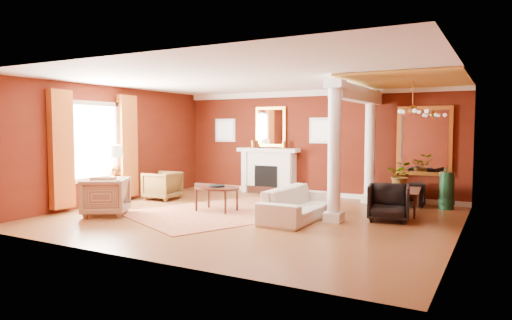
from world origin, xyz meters
The scene contains 27 objects.
ground centered at (0.00, 0.00, 0.00)m, with size 8.00×8.00×0.00m, color brown.
room_shell centered at (0.00, 0.00, 2.02)m, with size 8.04×7.04×2.92m.
fireplace centered at (-1.30, 3.32, 0.65)m, with size 1.85×0.42×1.29m.
overmantel_mirror centered at (-1.30, 3.45, 1.90)m, with size 0.95×0.07×1.15m.
flank_window_left centered at (-2.85, 3.46, 1.80)m, with size 0.70×0.07×0.70m.
flank_window_right centered at (0.25, 3.46, 1.80)m, with size 0.70×0.07×0.70m.
left_window centered at (-3.89, -0.60, 1.42)m, with size 0.21×2.55×2.60m.
column_front centered at (1.70, 0.30, 1.43)m, with size 0.36×0.36×2.80m.
column_back centered at (1.70, 3.00, 1.43)m, with size 0.36×0.36×2.80m.
header_beam centered at (1.70, 1.90, 2.62)m, with size 0.30×3.20×0.32m, color white.
amber_ceiling centered at (2.85, 1.75, 2.87)m, with size 2.30×3.40×0.04m, color gold.
dining_mirror centered at (2.90, 3.45, 1.55)m, with size 1.30×0.07×1.70m.
chandelier centered at (2.90, 1.80, 2.25)m, with size 0.60×0.62×0.75m.
crown_trim centered at (0.00, 3.46, 2.82)m, with size 8.00×0.08×0.16m, color white.
base_trim centered at (0.00, 3.46, 0.06)m, with size 8.00×0.08×0.12m, color white.
rug centered at (-0.80, 0.09, 0.01)m, with size 2.87×3.83×0.02m, color maroon.
sofa centered at (0.97, 0.24, 0.43)m, with size 2.22×0.65×0.87m, color white.
armchair_leopard centered at (-3.19, 0.91, 0.40)m, with size 0.79×0.74×0.81m, color black.
armchair_stripe centered at (-2.81, -1.38, 0.45)m, with size 0.87×0.82×0.90m, color tan.
coffee_table centered at (-0.99, 0.17, 0.51)m, with size 1.10×1.10×0.55m.
coffee_book centered at (-1.05, 0.21, 0.65)m, with size 0.14×0.02×0.20m, color black.
side_table centered at (-3.50, -0.43, 0.98)m, with size 0.58×0.58×1.46m.
dining_table centered at (2.68, 2.01, 0.41)m, with size 1.47×0.52×0.82m, color black.
dining_chair_near centered at (2.62, 0.96, 0.41)m, with size 0.79×0.74×0.81m, color black.
dining_chair_far centered at (2.67, 3.00, 0.32)m, with size 0.63×0.59×0.65m, color black.
green_urn centered at (3.50, 2.93, 0.34)m, with size 0.36×0.36×0.87m.
potted_plant centered at (2.66, 1.99, 1.06)m, with size 0.56×0.62×0.49m, color #26591E.
Camera 1 is at (4.64, -8.29, 1.86)m, focal length 32.00 mm.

